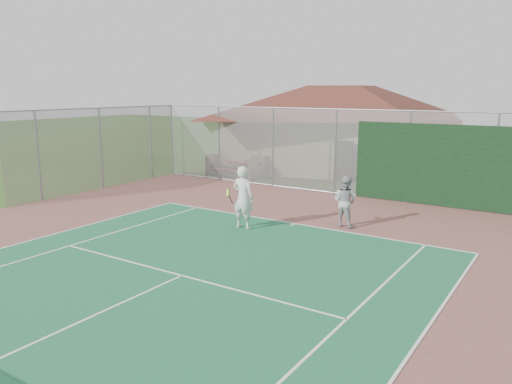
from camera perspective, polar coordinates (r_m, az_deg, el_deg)
back_fence at (r=19.73m, az=17.25°, el=3.53°), size 20.08×0.11×3.53m
side_fence_left at (r=22.74m, az=-17.30°, el=4.74°), size 0.08×9.00×3.50m
clubhouse at (r=27.71m, az=9.72°, el=8.22°), size 14.04×11.14×5.33m
bleachers at (r=25.20m, az=-2.12°, el=3.14°), size 2.90×1.88×1.05m
player_white_front at (r=15.42m, az=-1.50°, el=-0.67°), size 0.90×0.68×1.96m
player_grey_back at (r=15.93m, az=10.13°, el=-1.13°), size 0.84×0.69×1.60m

